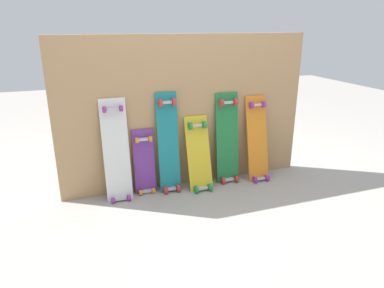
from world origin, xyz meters
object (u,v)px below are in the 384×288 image
(skateboard_purple, at_px, (145,165))
(skateboard_yellow, at_px, (199,157))
(skateboard_orange, at_px, (258,142))
(skateboard_teal, at_px, (169,146))
(skateboard_green, at_px, (227,142))
(skateboard_white, at_px, (117,154))

(skateboard_purple, height_order, skateboard_yellow, skateboard_yellow)
(skateboard_orange, bearing_deg, skateboard_purple, 176.86)
(skateboard_teal, xyz_separation_m, skateboard_green, (0.60, 0.01, -0.02))
(skateboard_white, relative_size, skateboard_teal, 0.99)
(skateboard_white, xyz_separation_m, skateboard_teal, (0.48, 0.01, 0.02))
(skateboard_teal, xyz_separation_m, skateboard_orange, (0.91, -0.04, -0.05))
(skateboard_teal, distance_m, skateboard_green, 0.60)
(skateboard_white, distance_m, skateboard_orange, 1.38)
(skateboard_yellow, height_order, skateboard_green, skateboard_green)
(skateboard_teal, bearing_deg, skateboard_white, -178.94)
(skateboard_teal, bearing_deg, skateboard_purple, 173.71)
(skateboard_purple, xyz_separation_m, skateboard_teal, (0.23, -0.02, 0.17))
(skateboard_teal, height_order, skateboard_yellow, skateboard_teal)
(skateboard_purple, height_order, skateboard_orange, skateboard_orange)
(skateboard_teal, bearing_deg, skateboard_green, 0.56)
(skateboard_purple, distance_m, skateboard_green, 0.84)
(skateboard_orange, bearing_deg, skateboard_yellow, -178.89)
(skateboard_white, xyz_separation_m, skateboard_purple, (0.25, 0.03, -0.15))
(skateboard_white, bearing_deg, skateboard_green, 0.78)
(skateboard_purple, relative_size, skateboard_yellow, 0.90)
(skateboard_white, xyz_separation_m, skateboard_orange, (1.38, -0.03, -0.03))
(skateboard_white, height_order, skateboard_green, skateboard_white)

